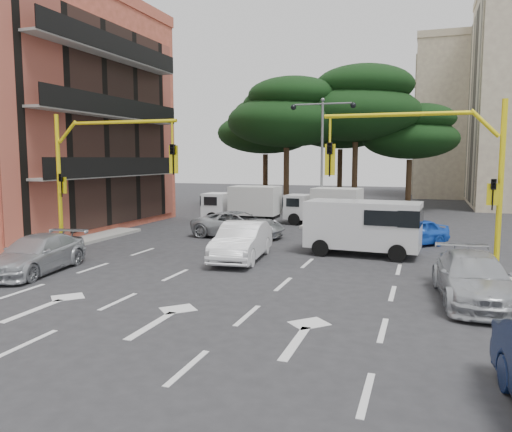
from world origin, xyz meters
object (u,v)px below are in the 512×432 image
Objects in this scene: car_silver_wagon at (36,254)px; car_silver_parked at (473,278)px; signal_mast_left at (93,165)px; van_white at (363,228)px; car_blue_compact at (412,232)px; street_lamp_center at (322,138)px; car_silver_cross_a at (239,225)px; car_white_hatch at (242,241)px; box_truck_a at (242,205)px; signal_mast_right at (441,166)px; box_truck_b at (323,206)px.

car_silver_parked is at bearing -3.23° from car_silver_wagon.
signal_mast_left is 1.26× the size of van_white.
signal_mast_left reaches higher than car_blue_compact.
street_lamp_center is 1.58× the size of car_silver_cross_a.
box_truck_a is (-3.99, 10.67, 0.43)m from car_white_hatch.
signal_mast_right is 1.59× the size of car_blue_compact.
box_truck_b is (1.05, 11.71, 0.39)m from car_white_hatch.
van_white is 1.00× the size of box_truck_b.
box_truck_b is at bearing 61.29° from signal_mast_left.
car_silver_parked is at bearing -65.93° from signal_mast_right.
car_silver_wagon is at bearing -112.16° from street_lamp_center.
car_white_hatch is 5.30m from van_white.
car_white_hatch is (6.10, 1.33, -3.11)m from signal_mast_left.
box_truck_a is at bearing 22.15° from car_silver_cross_a.
car_blue_compact is at bearing 29.05° from signal_mast_left.
car_silver_wagon is 0.97× the size of box_truck_b.
street_lamp_center reaches higher than signal_mast_right.
street_lamp_center is 9.15m from car_silver_cross_a.
car_blue_compact is 0.80× the size of box_truck_b.
street_lamp_center is 1.69× the size of car_silver_wagon.
car_blue_compact is at bearing 98.06° from signal_mast_right.
car_silver_wagon is 14.81m from car_silver_parked.
box_truck_b is at bearing 110.59° from car_silver_parked.
car_silver_wagon is (-12.83, -10.23, 0.02)m from car_blue_compact.
van_white is (-3.91, 6.14, 0.49)m from car_silver_parked.
car_blue_compact is 0.79× the size of car_silver_parked.
car_silver_parked is at bearing 36.04° from van_white.
car_silver_wagon is (-7.02, -17.23, -4.76)m from street_lamp_center.
box_truck_a is at bearing 80.03° from signal_mast_left.
street_lamp_center reaches higher than car_silver_wagon.
car_silver_cross_a is at bearing 106.16° from car_white_hatch.
box_truck_b is at bearing -79.20° from box_truck_a.
signal_mast_right is 0.77× the size of street_lamp_center.
box_truck_b is (3.25, 6.29, 0.48)m from car_silver_cross_a.
signal_mast_right is 1.28× the size of car_white_hatch.
car_white_hatch is at bearing -179.72° from box_truck_b.
van_white is 0.97× the size of box_truck_a.
van_white is (6.75, -2.74, 0.50)m from car_silver_cross_a.
car_silver_parked is at bearing -148.55° from box_truck_b.
box_truck_b reaches higher than car_blue_compact.
car_silver_wagon is 13.06m from van_white.
box_truck_b is (-3.50, 9.03, -0.02)m from van_white.
car_silver_wagon reaches higher than car_blue_compact.
car_white_hatch is 8.65m from car_blue_compact.
car_silver_cross_a is (-8.72, -0.26, 0.04)m from car_blue_compact.
street_lamp_center reaches higher than car_blue_compact.
box_truck_a reaches higher than car_silver_wagon.
car_silver_cross_a is 1.03× the size of car_silver_parked.
van_white is (4.55, 2.68, 0.41)m from car_white_hatch.
street_lamp_center reaches higher than car_white_hatch.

